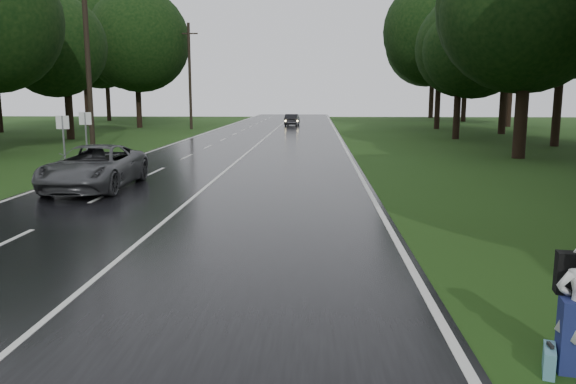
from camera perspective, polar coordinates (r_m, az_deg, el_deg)
The scene contains 15 objects.
ground at distance 11.10m, azimuth -18.34°, elevation -8.01°, with size 160.00×160.00×0.00m, color #1E3D12.
road at distance 30.28m, azimuth -4.69°, elevation 3.53°, with size 12.00×140.00×0.04m, color black.
lane_center at distance 30.28m, azimuth -4.69°, elevation 3.57°, with size 0.12×140.00×0.01m, color silver.
grey_car at distance 20.96m, azimuth -19.11°, elevation 2.41°, with size 2.54×5.50×1.53m, color #424447.
far_car at distance 61.90m, azimuth 0.43°, elevation 7.35°, with size 1.35×3.88×1.28m, color black.
suitcase at distance 7.68m, azimuth 25.02°, elevation -15.25°, with size 0.13×0.46×0.33m, color teal.
utility_pole_mid at distance 33.30m, azimuth -19.18°, elevation 3.55°, with size 1.80×0.28×10.89m, color black, non-canonical shape.
utility_pole_far at distance 57.19m, azimuth -9.80°, elevation 6.33°, with size 1.80×0.28×10.28m, color black, non-canonical shape.
road_sign_a at distance 26.93m, azimuth -21.67°, elevation 2.05°, with size 0.58×0.10×2.42m, color white, non-canonical shape.
road_sign_b at distance 29.17m, azimuth -19.68°, elevation 2.71°, with size 0.60×0.10×2.51m, color white, non-canonical shape.
tree_left_e at distance 46.22m, azimuth -21.20°, elevation 5.02°, with size 7.83×7.83×12.24m, color black, non-canonical shape.
tree_left_f at distance 61.01m, azimuth -14.84°, elevation 6.35°, with size 9.43×9.43×14.74m, color black, non-canonical shape.
tree_right_d at distance 32.41m, azimuth 22.36°, elevation 3.20°, with size 8.75×8.75×13.67m, color black, non-canonical shape.
tree_right_e at distance 45.24m, azimuth 16.67°, elevation 5.18°, with size 7.82×7.82×12.22m, color black, non-canonical shape.
tree_right_f at distance 58.66m, azimuth 14.86°, elevation 6.23°, with size 10.51×10.51×16.42m, color black, non-canonical shape.
Camera 1 is at (3.95, -9.84, 3.30)m, focal length 34.96 mm.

